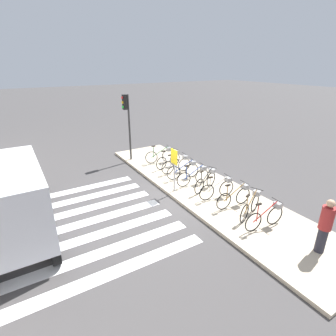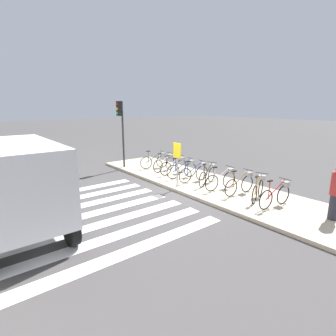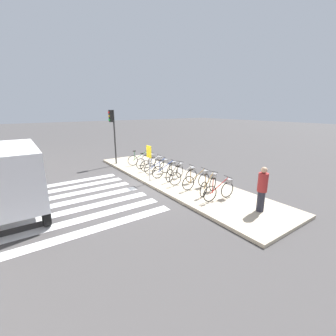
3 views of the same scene
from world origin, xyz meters
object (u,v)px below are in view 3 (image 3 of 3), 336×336
object	(u,v)px
parked_bicycle_0	(141,158)
pedestrian	(262,188)
parked_bicycle_4	(167,169)
parked_bicycle_8	(209,184)
sign_post	(149,157)
parked_bicycle_2	(154,163)
parked_bicycle_3	(159,166)
parked_bicycle_1	(148,161)
parked_bicycle_9	(221,189)
truck	(7,174)
parked_bicycle_5	(176,171)
parked_bicycle_6	(185,175)
parked_bicycle_7	(198,179)
traffic_light	(112,126)

from	to	relation	value
parked_bicycle_0	pedestrian	bearing A→B (deg)	1.57
pedestrian	parked_bicycle_4	bearing A→B (deg)	-176.13
parked_bicycle_8	sign_post	xyz separation A→B (m)	(-2.98, -1.27, 0.81)
parked_bicycle_2	parked_bicycle_3	size ratio (longest dim) A/B	1.02
parked_bicycle_1	parked_bicycle_9	distance (m)	6.16
truck	parked_bicycle_1	bearing A→B (deg)	107.61
parked_bicycle_0	parked_bicycle_5	xyz separation A→B (m)	(3.79, 0.00, 0.00)
truck	parked_bicycle_0	bearing A→B (deg)	113.36
parked_bicycle_2	parked_bicycle_6	xyz separation A→B (m)	(3.02, -0.05, 0.00)
parked_bicycle_0	sign_post	bearing A→B (deg)	-21.29
pedestrian	parked_bicycle_7	bearing A→B (deg)	-176.28
parked_bicycle_6	parked_bicycle_9	distance (m)	2.34
parked_bicycle_4	pedestrian	distance (m)	5.43
parked_bicycle_6	pedestrian	bearing A→B (deg)	4.19
parked_bicycle_8	pedestrian	bearing A→B (deg)	5.39
parked_bicycle_3	parked_bicycle_9	size ratio (longest dim) A/B	0.99
parked_bicycle_4	pedestrian	bearing A→B (deg)	3.87
parked_bicycle_5	parked_bicycle_8	bearing A→B (deg)	0.30
parked_bicycle_4	parked_bicycle_5	xyz separation A→B (m)	(0.64, 0.13, 0.00)
parked_bicycle_3	parked_bicycle_8	world-z (taller)	same
truck	parked_bicycle_6	bearing A→B (deg)	77.54
parked_bicycle_4	sign_post	world-z (taller)	sign_post
parked_bicycle_9	parked_bicycle_6	bearing A→B (deg)	178.85
truck	parked_bicycle_5	bearing A→B (deg)	84.15
parked_bicycle_6	parked_bicycle_8	distance (m)	1.59
parked_bicycle_0	traffic_light	world-z (taller)	traffic_light
parked_bicycle_0	parked_bicycle_9	world-z (taller)	same
parked_bicycle_5	sign_post	distance (m)	1.60
parked_bicycle_5	sign_post	world-z (taller)	sign_post
parked_bicycle_2	truck	distance (m)	7.30
parked_bicycle_0	parked_bicycle_3	xyz separation A→B (m)	(2.37, -0.13, 0.00)
parked_bicycle_1	parked_bicycle_5	distance (m)	2.99
parked_bicycle_9	truck	xyz separation A→B (m)	(-3.90, -7.00, 0.88)
traffic_light	parked_bicycle_2	bearing A→B (deg)	24.26
parked_bicycle_1	sign_post	size ratio (longest dim) A/B	0.85
parked_bicycle_6	pedestrian	world-z (taller)	pedestrian
parked_bicycle_2	parked_bicycle_4	distance (m)	1.56
parked_bicycle_3	parked_bicycle_7	distance (m)	3.08
parked_bicycle_5	parked_bicycle_8	distance (m)	2.41
parked_bicycle_8	pedestrian	xyz separation A→B (m)	(2.34, 0.22, 0.43)
pedestrian	parked_bicycle_8	bearing A→B (deg)	-174.61
parked_bicycle_8	parked_bicycle_9	bearing A→B (deg)	-8.57
parked_bicycle_2	sign_post	size ratio (longest dim) A/B	0.86
parked_bicycle_9	sign_post	size ratio (longest dim) A/B	0.86
parked_bicycle_0	parked_bicycle_2	world-z (taller)	same
parked_bicycle_0	parked_bicycle_6	xyz separation A→B (m)	(4.62, -0.05, 0.00)
parked_bicycle_6	parked_bicycle_8	xyz separation A→B (m)	(1.59, 0.07, 0.00)
parked_bicycle_0	parked_bicycle_5	world-z (taller)	same
parked_bicycle_0	pedestrian	world-z (taller)	pedestrian
parked_bicycle_7	sign_post	bearing A→B (deg)	-149.75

